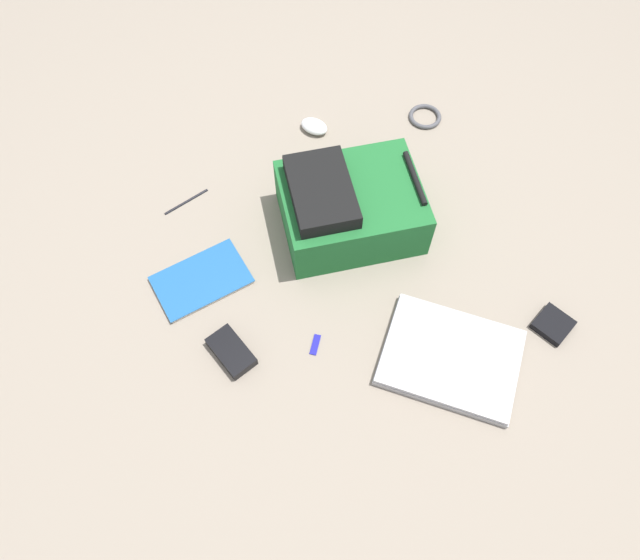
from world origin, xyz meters
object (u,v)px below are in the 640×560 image
computer_mouse (314,126)px  pen_black (186,201)px  usb_stick (315,344)px  cable_coil (425,117)px  earbud_pouch (553,325)px  book_manual (202,280)px  backpack (348,206)px  power_brick (231,352)px  laptop (451,358)px

computer_mouse → pen_black: size_ratio=0.61×
usb_stick → pen_black: bearing=-160.1°
cable_coil → earbud_pouch: size_ratio=1.20×
book_manual → earbud_pouch: size_ratio=3.14×
backpack → power_brick: 0.52m
laptop → power_brick: same height
cable_coil → laptop: bearing=-20.7°
book_manual → power_brick: size_ratio=2.10×
pen_black → book_manual: bearing=-5.2°
earbud_pouch → book_manual: bearing=-118.5°
laptop → book_manual: bearing=-129.5°
computer_mouse → cable_coil: (0.08, 0.36, -0.01)m
earbud_pouch → pen_black: bearing=-132.0°
backpack → pen_black: (-0.24, -0.43, -0.09)m
cable_coil → backpack: bearing=-52.5°
usb_stick → computer_mouse: bearing=160.2°
backpack → computer_mouse: 0.39m
pen_black → usb_stick: bearing=19.9°
computer_mouse → usb_stick: 0.75m
power_brick → earbud_pouch: 0.86m
laptop → book_manual: laptop is taller
backpack → computer_mouse: (-0.38, 0.03, -0.07)m
pen_black → backpack: bearing=60.4°
book_manual → pen_black: book_manual is taller
laptop → cable_coil: laptop is taller
computer_mouse → earbud_pouch: 0.95m
cable_coil → usb_stick: bearing=-44.2°
computer_mouse → cable_coil: 0.37m
computer_mouse → usb_stick: size_ratio=1.57×
backpack → book_manual: bearing=-85.2°
computer_mouse → pen_black: bearing=-21.9°
laptop → earbud_pouch: bearing=88.4°
earbud_pouch → backpack: bearing=-141.5°
usb_stick → earbud_pouch: bearing=74.6°
laptop → pen_black: size_ratio=2.94×
backpack → laptop: bearing=11.0°
power_brick → laptop: bearing=68.1°
earbud_pouch → usb_stick: 0.64m
power_brick → pen_black: power_brick is taller
cable_coil → power_brick: (0.58, -0.83, 0.01)m
cable_coil → earbud_pouch: (0.80, 0.00, 0.00)m
power_brick → earbud_pouch: power_brick is taller
backpack → book_manual: backpack is taller
book_manual → cable_coil: (-0.34, 0.85, -0.00)m
earbud_pouch → power_brick: bearing=-104.9°
pen_black → earbud_pouch: earbud_pouch is taller
book_manual → cable_coil: same height
laptop → computer_mouse: (-0.87, -0.06, 0.00)m
book_manual → usb_stick: bearing=38.6°
computer_mouse → power_brick: 0.81m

